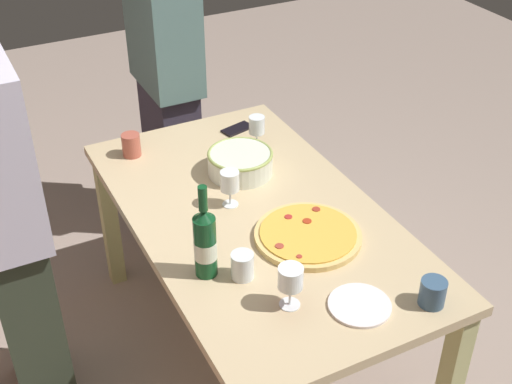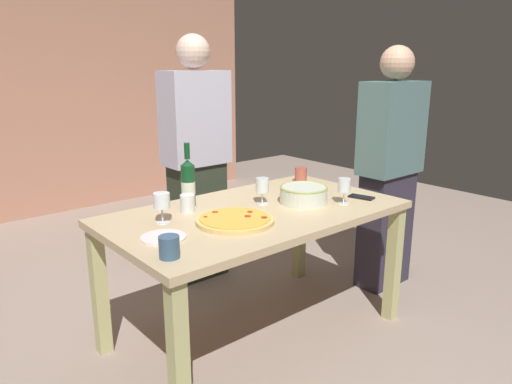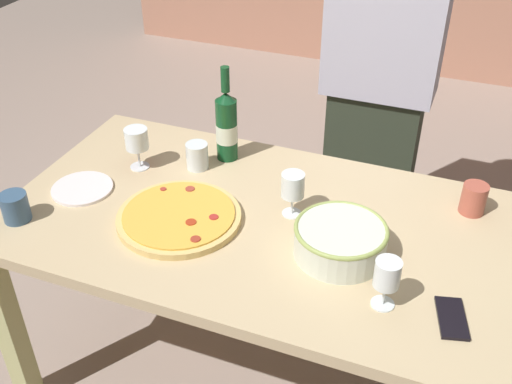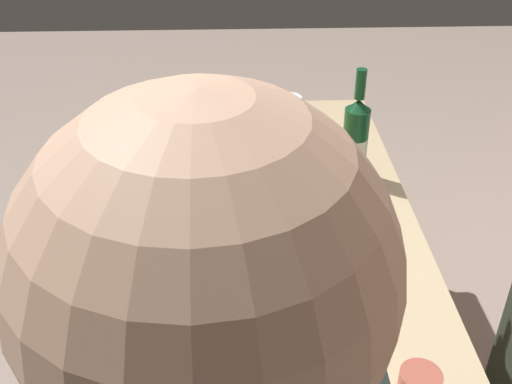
{
  "view_description": "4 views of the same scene",
  "coord_description": "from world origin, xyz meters",
  "px_view_note": "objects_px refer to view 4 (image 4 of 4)",
  "views": [
    {
      "loc": [
        -1.91,
        0.97,
        2.3
      ],
      "look_at": [
        0.0,
        0.0,
        0.85
      ],
      "focal_mm": 48.63,
      "sensor_mm": 36.0,
      "label": 1
    },
    {
      "loc": [
        -1.59,
        -1.88,
        1.51
      ],
      "look_at": [
        0.0,
        0.0,
        0.85
      ],
      "focal_mm": 33.5,
      "sensor_mm": 36.0,
      "label": 2
    },
    {
      "loc": [
        0.55,
        -1.42,
        1.9
      ],
      "look_at": [
        0.0,
        0.0,
        0.85
      ],
      "focal_mm": 42.45,
      "sensor_mm": 36.0,
      "label": 3
    },
    {
      "loc": [
        1.38,
        -0.05,
        1.74
      ],
      "look_at": [
        0.0,
        0.0,
        0.85
      ],
      "focal_mm": 42.83,
      "sensor_mm": 36.0,
      "label": 4
    }
  ],
  "objects_px": {
    "wine_glass_by_bottle": "(289,109)",
    "side_plate": "(232,123)",
    "wine_glass_near_pizza": "(151,313)",
    "wine_bottle": "(355,139)",
    "wine_glass_far_left": "(282,210)",
    "pizza": "(221,177)",
    "cup_ceramic": "(317,153)",
    "serving_bowl": "(229,277)",
    "cup_amber": "(174,103)",
    "dining_table": "(256,248)"
  },
  "relations": [
    {
      "from": "side_plate",
      "to": "cup_ceramic",
      "type": "bearing_deg",
      "value": 41.93
    },
    {
      "from": "wine_glass_near_pizza",
      "to": "cup_ceramic",
      "type": "xyz_separation_m",
      "value": [
        -0.75,
        0.44,
        -0.05
      ]
    },
    {
      "from": "dining_table",
      "to": "cup_ceramic",
      "type": "distance_m",
      "value": 0.39
    },
    {
      "from": "wine_glass_by_bottle",
      "to": "cup_amber",
      "type": "bearing_deg",
      "value": -116.07
    },
    {
      "from": "serving_bowl",
      "to": "wine_bottle",
      "type": "bearing_deg",
      "value": 143.85
    },
    {
      "from": "wine_glass_near_pizza",
      "to": "serving_bowl",
      "type": "bearing_deg",
      "value": 135.31
    },
    {
      "from": "pizza",
      "to": "wine_glass_by_bottle",
      "type": "relative_size",
      "value": 2.56
    },
    {
      "from": "cup_ceramic",
      "to": "wine_bottle",
      "type": "bearing_deg",
      "value": 54.7
    },
    {
      "from": "side_plate",
      "to": "cup_amber",
      "type": "bearing_deg",
      "value": -113.46
    },
    {
      "from": "wine_glass_near_pizza",
      "to": "wine_glass_by_bottle",
      "type": "relative_size",
      "value": 0.96
    },
    {
      "from": "serving_bowl",
      "to": "side_plate",
      "type": "height_order",
      "value": "serving_bowl"
    },
    {
      "from": "pizza",
      "to": "cup_ceramic",
      "type": "bearing_deg",
      "value": 105.18
    },
    {
      "from": "serving_bowl",
      "to": "wine_glass_far_left",
      "type": "bearing_deg",
      "value": 144.59
    },
    {
      "from": "pizza",
      "to": "wine_glass_near_pizza",
      "type": "relative_size",
      "value": 2.65
    },
    {
      "from": "serving_bowl",
      "to": "wine_glass_by_bottle",
      "type": "height_order",
      "value": "wine_glass_by_bottle"
    },
    {
      "from": "cup_ceramic",
      "to": "wine_glass_far_left",
      "type": "bearing_deg",
      "value": -19.67
    },
    {
      "from": "wine_glass_by_bottle",
      "to": "cup_amber",
      "type": "height_order",
      "value": "wine_glass_by_bottle"
    },
    {
      "from": "dining_table",
      "to": "side_plate",
      "type": "bearing_deg",
      "value": -173.82
    },
    {
      "from": "wine_glass_far_left",
      "to": "cup_amber",
      "type": "xyz_separation_m",
      "value": [
        -0.79,
        -0.34,
        -0.06
      ]
    },
    {
      "from": "dining_table",
      "to": "wine_glass_far_left",
      "type": "bearing_deg",
      "value": 32.16
    },
    {
      "from": "serving_bowl",
      "to": "wine_glass_near_pizza",
      "type": "height_order",
      "value": "wine_glass_near_pizza"
    },
    {
      "from": "side_plate",
      "to": "pizza",
      "type": "bearing_deg",
      "value": -5.01
    },
    {
      "from": "serving_bowl",
      "to": "cup_amber",
      "type": "relative_size",
      "value": 2.93
    },
    {
      "from": "serving_bowl",
      "to": "wine_glass_far_left",
      "type": "distance_m",
      "value": 0.24
    },
    {
      "from": "pizza",
      "to": "serving_bowl",
      "type": "height_order",
      "value": "serving_bowl"
    },
    {
      "from": "pizza",
      "to": "cup_ceramic",
      "type": "height_order",
      "value": "cup_ceramic"
    },
    {
      "from": "dining_table",
      "to": "side_plate",
      "type": "distance_m",
      "value": 0.62
    },
    {
      "from": "dining_table",
      "to": "wine_bottle",
      "type": "relative_size",
      "value": 4.54
    },
    {
      "from": "dining_table",
      "to": "pizza",
      "type": "bearing_deg",
      "value": -155.8
    },
    {
      "from": "pizza",
      "to": "side_plate",
      "type": "xyz_separation_m",
      "value": [
        -0.38,
        0.03,
        -0.01
      ]
    },
    {
      "from": "pizza",
      "to": "wine_glass_near_pizza",
      "type": "height_order",
      "value": "wine_glass_near_pizza"
    },
    {
      "from": "wine_bottle",
      "to": "wine_glass_far_left",
      "type": "relative_size",
      "value": 2.35
    },
    {
      "from": "wine_glass_near_pizza",
      "to": "side_plate",
      "type": "distance_m",
      "value": 1.07
    },
    {
      "from": "wine_glass_near_pizza",
      "to": "wine_glass_by_bottle",
      "type": "distance_m",
      "value": 1.01
    },
    {
      "from": "pizza",
      "to": "serving_bowl",
      "type": "bearing_deg",
      "value": 2.8
    },
    {
      "from": "pizza",
      "to": "wine_bottle",
      "type": "xyz_separation_m",
      "value": [
        -0.01,
        0.41,
        0.12
      ]
    },
    {
      "from": "wine_glass_far_left",
      "to": "dining_table",
      "type": "bearing_deg",
      "value": -147.84
    },
    {
      "from": "wine_glass_near_pizza",
      "to": "side_plate",
      "type": "height_order",
      "value": "wine_glass_near_pizza"
    },
    {
      "from": "dining_table",
      "to": "wine_bottle",
      "type": "xyz_separation_m",
      "value": [
        -0.23,
        0.31,
        0.23
      ]
    },
    {
      "from": "wine_bottle",
      "to": "cup_ceramic",
      "type": "distance_m",
      "value": 0.15
    },
    {
      "from": "wine_glass_by_bottle",
      "to": "wine_bottle",
      "type": "bearing_deg",
      "value": 33.47
    },
    {
      "from": "cup_ceramic",
      "to": "side_plate",
      "type": "distance_m",
      "value": 0.41
    },
    {
      "from": "wine_bottle",
      "to": "pizza",
      "type": "bearing_deg",
      "value": -88.45
    },
    {
      "from": "wine_glass_by_bottle",
      "to": "side_plate",
      "type": "height_order",
      "value": "wine_glass_by_bottle"
    },
    {
      "from": "serving_bowl",
      "to": "wine_bottle",
      "type": "xyz_separation_m",
      "value": [
        -0.52,
        0.38,
        0.08
      ]
    },
    {
      "from": "wine_glass_far_left",
      "to": "wine_bottle",
      "type": "bearing_deg",
      "value": 143.43
    },
    {
      "from": "wine_glass_by_bottle",
      "to": "wine_glass_far_left",
      "type": "xyz_separation_m",
      "value": [
        0.59,
        -0.07,
        -0.0
      ]
    },
    {
      "from": "side_plate",
      "to": "serving_bowl",
      "type": "bearing_deg",
      "value": -0.56
    },
    {
      "from": "serving_bowl",
      "to": "cup_amber",
      "type": "bearing_deg",
      "value": -168.31
    },
    {
      "from": "wine_glass_far_left",
      "to": "cup_amber",
      "type": "distance_m",
      "value": 0.87
    }
  ]
}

